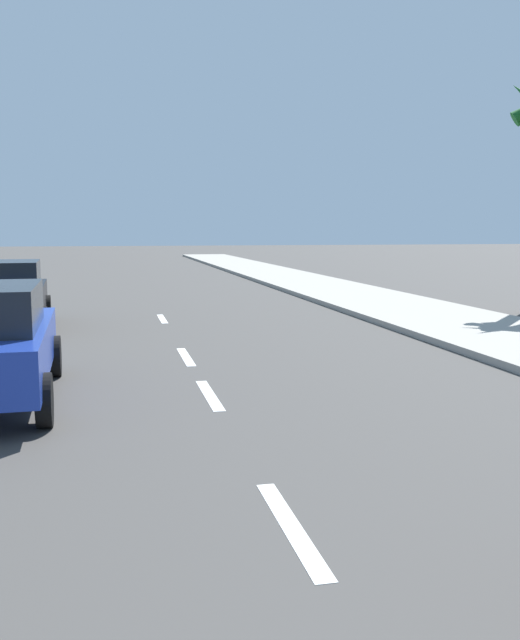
% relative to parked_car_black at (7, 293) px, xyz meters
% --- Properties ---
extents(ground_plane, '(160.00, 160.00, 0.00)m').
position_rel_parked_car_black_xyz_m(ground_plane, '(3.60, 0.89, -0.84)').
color(ground_plane, '#423F3D').
extents(sidewalk_strip, '(3.60, 80.00, 0.14)m').
position_rel_parked_car_black_xyz_m(sidewalk_strip, '(10.37, 2.89, -0.77)').
color(sidewalk_strip, '#9E998E').
rests_on(sidewalk_strip, ground).
extents(lane_stripe_2, '(0.16, 1.80, 0.01)m').
position_rel_parked_car_black_xyz_m(lane_stripe_2, '(3.60, -11.71, -0.83)').
color(lane_stripe_2, white).
rests_on(lane_stripe_2, ground).
extents(lane_stripe_3, '(0.16, 1.80, 0.01)m').
position_rel_parked_car_black_xyz_m(lane_stripe_3, '(3.60, -7.34, -0.83)').
color(lane_stripe_3, white).
rests_on(lane_stripe_3, ground).
extents(lane_stripe_4, '(0.16, 1.80, 0.01)m').
position_rel_parked_car_black_xyz_m(lane_stripe_4, '(3.60, -4.37, -0.83)').
color(lane_stripe_4, white).
rests_on(lane_stripe_4, ground).
extents(lane_stripe_5, '(0.16, 1.80, 0.01)m').
position_rel_parked_car_black_xyz_m(lane_stripe_5, '(3.60, 1.08, -0.83)').
color(lane_stripe_5, white).
rests_on(lane_stripe_5, ground).
extents(parked_car_black, '(1.98, 3.98, 1.57)m').
position_rel_parked_car_black_xyz_m(parked_car_black, '(0.00, 0.00, 0.00)').
color(parked_car_black, black).
rests_on(parked_car_black, ground).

